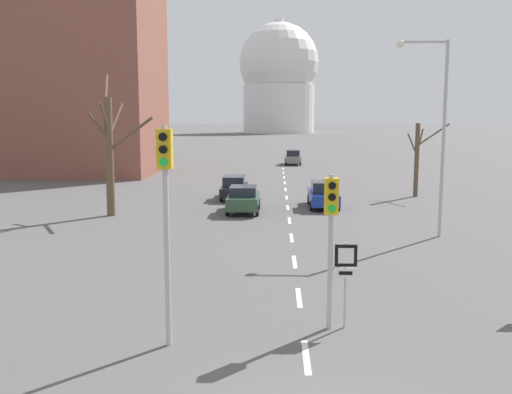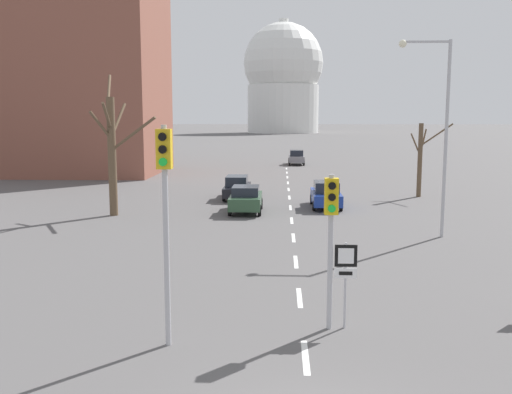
# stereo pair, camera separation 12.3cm
# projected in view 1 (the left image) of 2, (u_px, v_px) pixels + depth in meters

# --- Properties ---
(lane_stripe_0) EXTENTS (0.16, 2.00, 0.01)m
(lane_stripe_0) POSITION_uv_depth(u_px,v_px,m) (306.00, 357.00, 13.65)
(lane_stripe_0) COLOR silver
(lane_stripe_0) RESTS_ON ground_plane
(lane_stripe_1) EXTENTS (0.16, 2.00, 0.01)m
(lane_stripe_1) POSITION_uv_depth(u_px,v_px,m) (299.00, 297.00, 18.10)
(lane_stripe_1) COLOR silver
(lane_stripe_1) RESTS_ON ground_plane
(lane_stripe_2) EXTENTS (0.16, 2.00, 0.01)m
(lane_stripe_2) POSITION_uv_depth(u_px,v_px,m) (294.00, 262.00, 22.56)
(lane_stripe_2) COLOR silver
(lane_stripe_2) RESTS_ON ground_plane
(lane_stripe_3) EXTENTS (0.16, 2.00, 0.01)m
(lane_stripe_3) POSITION_uv_depth(u_px,v_px,m) (292.00, 238.00, 27.01)
(lane_stripe_3) COLOR silver
(lane_stripe_3) RESTS_ON ground_plane
(lane_stripe_4) EXTENTS (0.16, 2.00, 0.01)m
(lane_stripe_4) POSITION_uv_depth(u_px,v_px,m) (289.00, 220.00, 31.46)
(lane_stripe_4) COLOR silver
(lane_stripe_4) RESTS_ON ground_plane
(lane_stripe_5) EXTENTS (0.16, 2.00, 0.01)m
(lane_stripe_5) POSITION_uv_depth(u_px,v_px,m) (288.00, 208.00, 35.91)
(lane_stripe_5) COLOR silver
(lane_stripe_5) RESTS_ON ground_plane
(lane_stripe_6) EXTENTS (0.16, 2.00, 0.01)m
(lane_stripe_6) POSITION_uv_depth(u_px,v_px,m) (287.00, 197.00, 40.37)
(lane_stripe_6) COLOR silver
(lane_stripe_6) RESTS_ON ground_plane
(lane_stripe_7) EXTENTS (0.16, 2.00, 0.01)m
(lane_stripe_7) POSITION_uv_depth(u_px,v_px,m) (286.00, 189.00, 44.82)
(lane_stripe_7) COLOR silver
(lane_stripe_7) RESTS_ON ground_plane
(lane_stripe_8) EXTENTS (0.16, 2.00, 0.01)m
(lane_stripe_8) POSITION_uv_depth(u_px,v_px,m) (285.00, 183.00, 49.27)
(lane_stripe_8) COLOR silver
(lane_stripe_8) RESTS_ON ground_plane
(lane_stripe_9) EXTENTS (0.16, 2.00, 0.01)m
(lane_stripe_9) POSITION_uv_depth(u_px,v_px,m) (284.00, 177.00, 53.72)
(lane_stripe_9) COLOR silver
(lane_stripe_9) RESTS_ON ground_plane
(lane_stripe_10) EXTENTS (0.16, 2.00, 0.01)m
(lane_stripe_10) POSITION_uv_depth(u_px,v_px,m) (283.00, 173.00, 58.18)
(lane_stripe_10) COLOR silver
(lane_stripe_10) RESTS_ON ground_plane
(lane_stripe_11) EXTENTS (0.16, 2.00, 0.01)m
(lane_stripe_11) POSITION_uv_depth(u_px,v_px,m) (283.00, 169.00, 62.63)
(lane_stripe_11) COLOR silver
(lane_stripe_11) RESTS_ON ground_plane
(traffic_signal_centre_tall) EXTENTS (0.36, 0.34, 4.21)m
(traffic_signal_centre_tall) POSITION_uv_depth(u_px,v_px,m) (331.00, 221.00, 15.07)
(traffic_signal_centre_tall) COLOR #B2B2B7
(traffic_signal_centre_tall) RESTS_ON ground_plane
(traffic_signal_near_left) EXTENTS (0.36, 0.34, 5.51)m
(traffic_signal_near_left) POSITION_uv_depth(u_px,v_px,m) (166.00, 195.00, 13.82)
(traffic_signal_near_left) COLOR #B2B2B7
(traffic_signal_near_left) RESTS_ON ground_plane
(route_sign_post) EXTENTS (0.60, 0.08, 2.37)m
(route_sign_post) POSITION_uv_depth(u_px,v_px,m) (346.00, 270.00, 15.31)
(route_sign_post) COLOR #B2B2B7
(route_sign_post) RESTS_ON ground_plane
(street_lamp_right) EXTENTS (2.42, 0.36, 9.18)m
(street_lamp_right) POSITION_uv_depth(u_px,v_px,m) (436.00, 119.00, 26.53)
(street_lamp_right) COLOR #B2B2B7
(street_lamp_right) RESTS_ON ground_plane
(sedan_near_left) EXTENTS (1.76, 4.59, 1.62)m
(sedan_near_left) POSITION_uv_depth(u_px,v_px,m) (234.00, 187.00, 39.67)
(sedan_near_left) COLOR black
(sedan_near_left) RESTS_ON ground_plane
(sedan_near_right) EXTENTS (1.81, 4.45, 1.67)m
(sedan_near_right) POSITION_uv_depth(u_px,v_px,m) (323.00, 194.00, 35.87)
(sedan_near_right) COLOR navy
(sedan_near_right) RESTS_ON ground_plane
(sedan_mid_centre) EXTENTS (1.91, 4.08, 1.60)m
(sedan_mid_centre) POSITION_uv_depth(u_px,v_px,m) (243.00, 199.00, 34.03)
(sedan_mid_centre) COLOR #2D4C33
(sedan_mid_centre) RESTS_ON ground_plane
(sedan_far_left) EXTENTS (1.86, 4.25, 1.73)m
(sedan_far_left) POSITION_uv_depth(u_px,v_px,m) (293.00, 157.00, 67.69)
(sedan_far_left) COLOR slate
(sedan_far_left) RESTS_ON ground_plane
(bare_tree_left_near) EXTENTS (3.74, 4.47, 8.27)m
(bare_tree_left_near) POSITION_uv_depth(u_px,v_px,m) (110.00, 149.00, 32.58)
(bare_tree_left_near) COLOR brown
(bare_tree_left_near) RESTS_ON ground_plane
(bare_tree_right_near) EXTENTS (2.59, 1.68, 5.25)m
(bare_tree_right_near) POSITION_uv_depth(u_px,v_px,m) (418.00, 157.00, 40.50)
(bare_tree_right_near) COLOR brown
(bare_tree_right_near) RESTS_ON ground_plane
(capitol_dome) EXTENTS (27.07, 27.07, 38.24)m
(capitol_dome) POSITION_uv_depth(u_px,v_px,m) (279.00, 78.00, 194.74)
(capitol_dome) COLOR silver
(capitol_dome) RESTS_ON ground_plane
(apartment_block_left) EXTENTS (18.00, 14.00, 21.68)m
(apartment_block_left) POSITION_uv_depth(u_px,v_px,m) (65.00, 64.00, 56.73)
(apartment_block_left) COLOR brown
(apartment_block_left) RESTS_ON ground_plane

